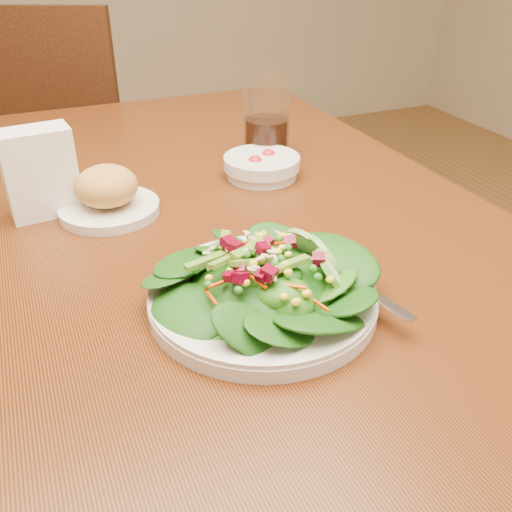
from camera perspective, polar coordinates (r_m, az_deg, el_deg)
name	(u,v)px	position (r m, az deg, el deg)	size (l,w,h in m)	color
dining_table	(206,274)	(0.93, -5.07, -1.85)	(0.90, 1.40, 0.75)	#612C12
chair_far	(70,155)	(1.92, -18.12, 9.60)	(0.59, 0.59, 0.96)	#421E0D
salad_plate	(270,284)	(0.67, 1.42, -2.78)	(0.28, 0.27, 0.08)	silver
bread_plate	(108,195)	(0.91, -14.62, 5.93)	(0.16, 0.16, 0.08)	silver
tomato_bowl	(262,166)	(1.03, 0.58, 8.98)	(0.14, 0.14, 0.04)	silver
drinking_glass	(267,125)	(1.10, 1.07, 13.00)	(0.09, 0.09, 0.15)	silver
napkin_holder	(39,170)	(0.93, -20.85, 8.01)	(0.11, 0.07, 0.14)	white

